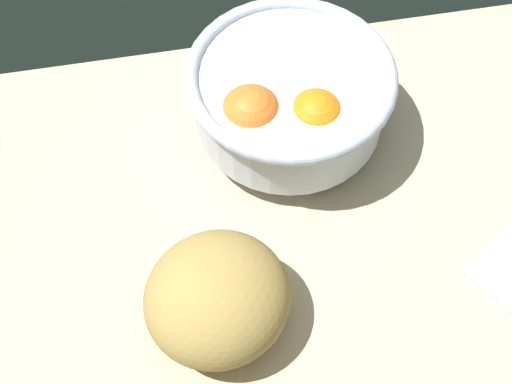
# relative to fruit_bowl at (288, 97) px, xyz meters

# --- Properties ---
(ground_plane) EXTENTS (0.71, 0.62, 0.03)m
(ground_plane) POSITION_rel_fruit_bowl_xyz_m (-0.02, 0.16, -0.08)
(ground_plane) COLOR #C8B491
(fruit_bowl) EXTENTS (0.23, 0.23, 0.11)m
(fruit_bowl) POSITION_rel_fruit_bowl_xyz_m (0.00, 0.00, 0.00)
(fruit_bowl) COLOR silver
(fruit_bowl) RESTS_ON ground
(bread_loaf) EXTENTS (0.19, 0.19, 0.09)m
(bread_loaf) POSITION_rel_fruit_bowl_xyz_m (0.11, 0.21, -0.02)
(bread_loaf) COLOR #B18E4A
(bread_loaf) RESTS_ON ground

